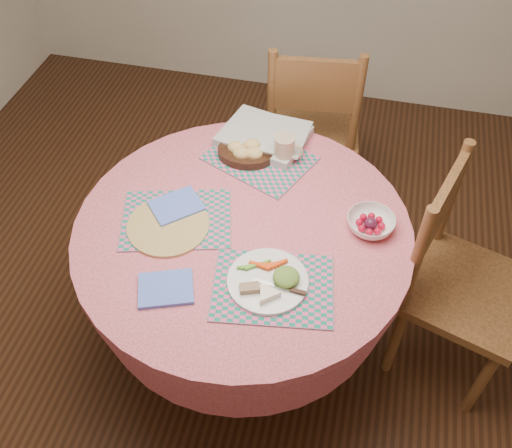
# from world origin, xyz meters

# --- Properties ---
(ground) EXTENTS (4.00, 4.00, 0.00)m
(ground) POSITION_xyz_m (0.00, 0.00, 0.00)
(ground) COLOR #331C0F
(ground) RESTS_ON ground
(dining_table) EXTENTS (1.24, 1.24, 0.75)m
(dining_table) POSITION_xyz_m (0.00, 0.00, 0.56)
(dining_table) COLOR #DA6678
(dining_table) RESTS_ON ground
(chair_right) EXTENTS (0.57, 0.58, 1.00)m
(chair_right) POSITION_xyz_m (0.82, 0.13, 0.52)
(chair_right) COLOR brown
(chair_right) RESTS_ON ground
(chair_back) EXTENTS (0.52, 0.50, 1.01)m
(chair_back) POSITION_xyz_m (0.11, 0.94, 0.53)
(chair_back) COLOR brown
(chair_back) RESTS_ON ground
(placemat_front) EXTENTS (0.44, 0.36, 0.01)m
(placemat_front) POSITION_xyz_m (0.17, -0.24, 0.75)
(placemat_front) COLOR #157662
(placemat_front) RESTS_ON dining_table
(placemat_left) EXTENTS (0.47, 0.40, 0.01)m
(placemat_left) POSITION_xyz_m (-0.25, -0.02, 0.75)
(placemat_left) COLOR #157662
(placemat_left) RESTS_ON dining_table
(placemat_back) EXTENTS (0.49, 0.44, 0.01)m
(placemat_back) POSITION_xyz_m (-0.03, 0.38, 0.75)
(placemat_back) COLOR #157662
(placemat_back) RESTS_ON dining_table
(wicker_trivet) EXTENTS (0.30, 0.30, 0.01)m
(wicker_trivet) POSITION_xyz_m (-0.26, -0.06, 0.76)
(wicker_trivet) COLOR #9D7944
(wicker_trivet) RESTS_ON dining_table
(napkin_near) EXTENTS (0.22, 0.19, 0.01)m
(napkin_near) POSITION_xyz_m (-0.18, -0.33, 0.76)
(napkin_near) COLOR #5470DA
(napkin_near) RESTS_ON dining_table
(napkin_far) EXTENTS (0.23, 0.22, 0.01)m
(napkin_far) POSITION_xyz_m (-0.26, 0.03, 0.76)
(napkin_far) COLOR #5470DA
(napkin_far) RESTS_ON placemat_left
(dinner_plate) EXTENTS (0.27, 0.27, 0.05)m
(dinner_plate) POSITION_xyz_m (0.15, -0.23, 0.77)
(dinner_plate) COLOR white
(dinner_plate) RESTS_ON placemat_front
(bread_bowl) EXTENTS (0.23, 0.23, 0.08)m
(bread_bowl) POSITION_xyz_m (-0.08, 0.37, 0.78)
(bread_bowl) COLOR black
(bread_bowl) RESTS_ON placemat_back
(latte_mug) EXTENTS (0.12, 0.08, 0.12)m
(latte_mug) POSITION_xyz_m (0.08, 0.39, 0.81)
(latte_mug) COLOR tan
(latte_mug) RESTS_ON placemat_back
(fruit_bowl) EXTENTS (0.21, 0.21, 0.05)m
(fruit_bowl) POSITION_xyz_m (0.45, 0.10, 0.78)
(fruit_bowl) COLOR white
(fruit_bowl) RESTS_ON dining_table
(newspaper_stack) EXTENTS (0.40, 0.34, 0.04)m
(newspaper_stack) POSITION_xyz_m (-0.03, 0.50, 0.78)
(newspaper_stack) COLOR silver
(newspaper_stack) RESTS_ON dining_table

